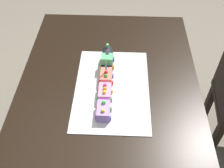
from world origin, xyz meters
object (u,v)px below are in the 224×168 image
Objects in this scene: cake_car_caboose_bubblegum at (105,93)px; birthday_candle at (106,65)px; dining_table at (109,99)px; cake_locomotive at (107,59)px; cake_car_tanker_coral at (106,77)px; cake_car_hopper_lavender at (103,111)px.

cake_car_caboose_bubblegum is 1.54× the size of birthday_candle.
cake_car_caboose_bubblegum reaches higher than dining_table.
cake_car_tanker_coral is at bearing -0.00° from cake_locomotive.
cake_car_tanker_coral is (-0.04, -0.02, 0.14)m from dining_table.
cake_locomotive reaches higher than dining_table.
cake_locomotive is at bearing 180.00° from cake_car_caboose_bubblegum.
birthday_candle is at bearing 0.00° from cake_locomotive.
cake_car_caboose_bubblegum is at bearing -0.00° from cake_locomotive.
cake_car_tanker_coral is 1.54× the size of birthday_candle.
cake_locomotive is 0.25m from cake_car_caboose_bubblegum.
birthday_candle is (-0.25, 0.00, 0.07)m from cake_car_hopper_lavender.
cake_car_tanker_coral and cake_car_caboose_bubblegum have the same top height.
cake_locomotive is 0.13m from birthday_candle.
cake_car_caboose_bubblegum and cake_car_hopper_lavender have the same top height.
cake_car_caboose_bubblegum is at bearing -0.00° from birthday_candle.
cake_car_tanker_coral is 1.00× the size of cake_car_caboose_bubblegum.
birthday_candle is (-0.13, 0.00, 0.07)m from cake_car_caboose_bubblegum.
dining_table is 14.00× the size of cake_car_caboose_bubblegum.
cake_locomotive is at bearing 180.00° from cake_car_hopper_lavender.
cake_car_hopper_lavender reaches higher than dining_table.
cake_locomotive reaches higher than cake_car_tanker_coral.
cake_locomotive is 0.37m from cake_car_hopper_lavender.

